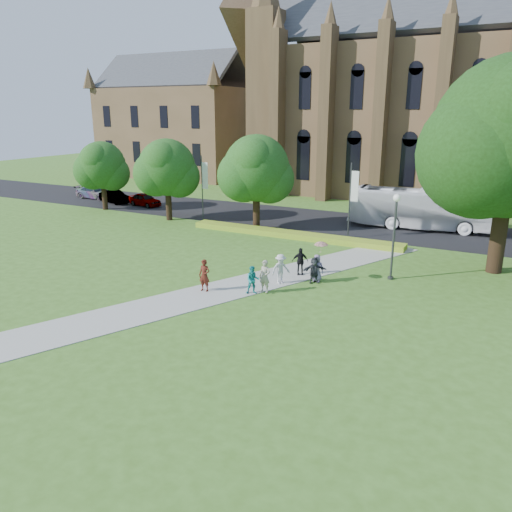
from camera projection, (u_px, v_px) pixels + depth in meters
The scene contains 25 objects.
ground at pixel (231, 292), 28.39m from camera, with size 160.00×160.00×0.00m, color #3F671F.
road at pixel (343, 224), 45.36m from camera, with size 160.00×10.00×0.02m, color black.
footpath at pixel (240, 286), 29.23m from camera, with size 3.20×30.00×0.04m, color #B2B2A8.
flower_hedge at pixel (293, 235), 40.43m from camera, with size 18.00×1.40×0.45m, color #C4D029.
cathedral at pixel (495, 81), 53.98m from camera, with size 52.60×18.25×28.00m.
building_west at pixel (179, 115), 76.64m from camera, with size 22.00×14.00×18.30m.
streetlamp at pixel (395, 227), 29.62m from camera, with size 0.44×0.44×5.24m.
large_tree at pixel (512, 138), 29.55m from camera, with size 9.60×9.60×13.20m.
street_tree_0 at pixel (167, 168), 45.60m from camera, with size 5.20×5.20×7.50m.
street_tree_1 at pixel (256, 168), 41.91m from camera, with size 5.60×5.60×8.05m.
street_tree_2 at pixel (102, 165), 50.57m from camera, with size 4.80×4.80×6.95m.
banner_pole_0 at pixel (351, 196), 39.39m from camera, with size 0.70×0.10×6.00m.
banner_pole_1 at pixel (203, 184), 45.65m from camera, with size 0.70×0.10×6.00m.
tour_coach at pixel (424, 209), 42.91m from camera, with size 2.98×12.73×3.55m, color white.
car_0 at pixel (145, 200), 53.42m from camera, with size 1.61×3.99×1.36m, color gray.
car_1 at pixel (115, 197), 55.08m from camera, with size 1.48×4.26×1.40m, color gray.
car_2 at pixel (95, 192), 58.00m from camera, with size 1.96×4.82×1.40m, color gray.
pedestrian_0 at pixel (204, 275), 28.21m from camera, with size 0.67×0.44×1.85m, color #4E1C12.
pedestrian_1 at pixel (253, 280), 27.81m from camera, with size 0.78×0.61×1.60m, color teal.
pedestrian_2 at pixel (281, 269), 29.46m from camera, with size 1.16×0.66×1.79m, color silver.
pedestrian_3 at pixel (300, 261), 31.07m from camera, with size 1.01×0.42×1.72m, color black.
pedestrian_4 at pixel (317, 268), 29.86m from camera, with size 0.81×0.53×1.65m, color slate.
pedestrian_5 at pixel (314, 270), 29.60m from camera, with size 1.45×0.46×1.56m, color #2A2C32.
pedestrian_6 at pixel (265, 276), 28.00m from camera, with size 0.68×0.45×1.87m, color #A19B86.
parasol at pixel (321, 249), 29.53m from camera, with size 0.81×0.81×0.71m, color #BF8795.
Camera 1 is at (13.68, -22.93, 9.98)m, focal length 35.00 mm.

